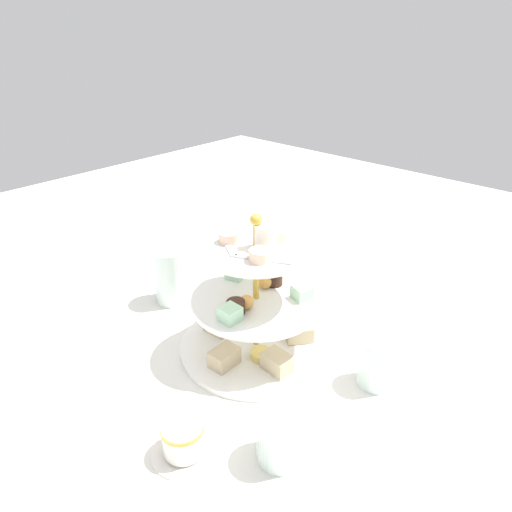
# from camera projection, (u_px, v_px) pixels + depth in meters

# --- Properties ---
(ground_plane) EXTENTS (2.40, 2.40, 0.00)m
(ground_plane) POSITION_uv_depth(u_px,v_px,m) (256.00, 348.00, 0.84)
(ground_plane) COLOR silver
(tiered_serving_stand) EXTENTS (0.27, 0.27, 0.26)m
(tiered_serving_stand) POSITION_uv_depth(u_px,v_px,m) (256.00, 311.00, 0.80)
(tiered_serving_stand) COLOR white
(tiered_serving_stand) RESTS_ON ground_plane
(water_glass_tall_right) EXTENTS (0.07, 0.07, 0.12)m
(water_glass_tall_right) POSITION_uv_depth(u_px,v_px,m) (170.00, 276.00, 0.95)
(water_glass_tall_right) COLOR silver
(water_glass_tall_right) RESTS_ON ground_plane
(water_glass_short_left) EXTENTS (0.06, 0.06, 0.08)m
(water_glass_short_left) POSITION_uv_depth(u_px,v_px,m) (281.00, 436.00, 0.61)
(water_glass_short_left) COLOR silver
(water_glass_short_left) RESTS_ON ground_plane
(teacup_with_saucer) EXTENTS (0.09, 0.09, 0.05)m
(teacup_with_saucer) POSITION_uv_depth(u_px,v_px,m) (183.00, 440.00, 0.63)
(teacup_with_saucer) COLOR white
(teacup_with_saucer) RESTS_ON ground_plane
(butter_knife_left) EXTENTS (0.16, 0.07, 0.00)m
(butter_knife_left) POSITION_uv_depth(u_px,v_px,m) (324.00, 279.00, 1.05)
(butter_knife_left) COLOR silver
(butter_knife_left) RESTS_ON ground_plane
(butter_knife_right) EXTENTS (0.15, 0.11, 0.00)m
(butter_knife_right) POSITION_uv_depth(u_px,v_px,m) (89.00, 387.00, 0.75)
(butter_knife_right) COLOR silver
(butter_knife_right) RESTS_ON ground_plane
(water_glass_mid_back) EXTENTS (0.06, 0.06, 0.08)m
(water_glass_mid_back) POSITION_uv_depth(u_px,v_px,m) (377.00, 362.00, 0.74)
(water_glass_mid_back) COLOR silver
(water_glass_mid_back) RESTS_ON ground_plane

